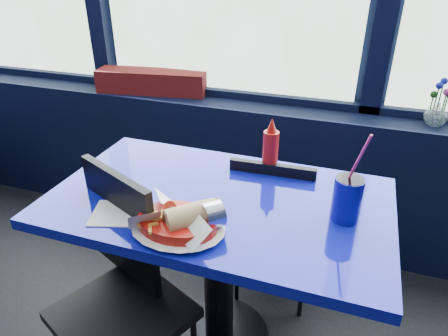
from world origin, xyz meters
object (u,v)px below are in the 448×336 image
chair_near_back (275,221)px  food_basket (179,221)px  soda_cup (347,198)px  chair_near_front (123,281)px  planter_box (152,81)px  flower_vase (437,111)px  ketchup_bottle (270,149)px  near_table (219,238)px

chair_near_back → food_basket: (-0.20, -0.55, 0.33)m
chair_near_back → soda_cup: 0.56m
chair_near_front → planter_box: 1.28m
chair_near_back → flower_vase: (0.63, 0.53, 0.41)m
chair_near_front → planter_box: planter_box is taller
chair_near_front → ketchup_bottle: ketchup_bottle is taller
planter_box → flower_vase: size_ratio=2.86×
ketchup_bottle → soda_cup: bearing=-37.0°
food_basket → near_table: bearing=59.1°
chair_near_back → food_basket: food_basket is taller
ketchup_bottle → soda_cup: soda_cup is taller
ketchup_bottle → chair_near_back: bearing=75.7°
flower_vase → food_basket: bearing=-127.2°
near_table → flower_vase: (0.78, 0.86, 0.30)m
soda_cup → flower_vase: bearing=68.0°
near_table → soda_cup: soda_cup is taller
planter_box → ketchup_bottle: 1.06m
ketchup_bottle → soda_cup: (0.31, -0.23, -0.02)m
soda_cup → ketchup_bottle: bearing=143.0°
flower_vase → soda_cup: soda_cup is taller
chair_near_front → chair_near_back: (0.41, 0.59, -0.05)m
chair_near_back → soda_cup: (0.29, -0.31, 0.37)m
planter_box → food_basket: planter_box is taller
chair_near_back → planter_box: 1.11m
near_table → chair_near_back: (0.15, 0.33, -0.11)m
food_basket → soda_cup: size_ratio=1.03×
food_basket → ketchup_bottle: size_ratio=1.43×
near_table → chair_near_front: size_ratio=1.37×
chair_near_front → chair_near_back: 0.72m
planter_box → flower_vase: (1.50, -0.02, 0.00)m
planter_box → chair_near_front: bearing=-76.9°
near_table → ketchup_bottle: 0.40m
near_table → chair_near_back: chair_near_back is taller
near_table → ketchup_bottle: ketchup_bottle is taller
chair_near_front → soda_cup: bearing=45.9°
chair_near_back → planter_box: bearing=-34.8°
near_table → soda_cup: 0.51m
food_basket → soda_cup: bearing=7.5°
chair_near_front → soda_cup: 0.82m
planter_box → soda_cup: 1.45m
near_table → flower_vase: flower_vase is taller
planter_box → food_basket: (0.68, -1.10, -0.08)m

